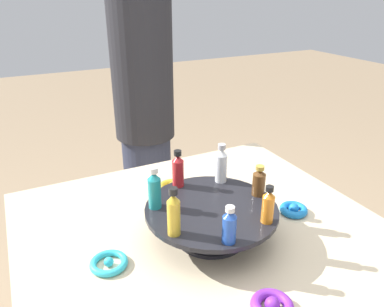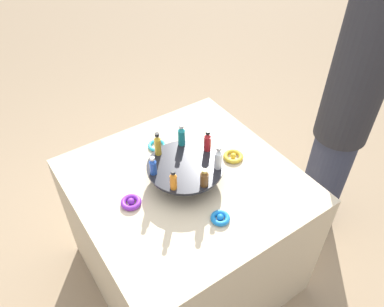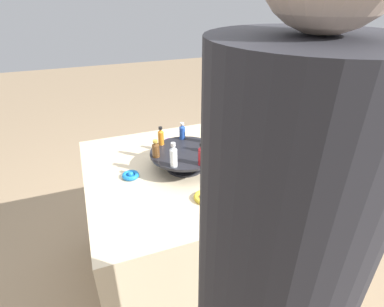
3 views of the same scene
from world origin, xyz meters
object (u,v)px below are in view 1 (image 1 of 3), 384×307
object	(u,v)px
ribbon_bow_purple	(272,306)
bottle_orange	(268,206)
bottle_clear	(221,165)
ribbon_bow_blue	(294,209)
bottle_red	(178,170)
ribbon_bow_gold	(172,187)
ribbon_bow_teal	(109,263)
bottle_blue	(229,226)
bottle_teal	(154,189)
bottle_gold	(174,213)
display_stand	(211,217)
bottle_brown	(260,182)
person_figure	(144,107)

from	to	relation	value
ribbon_bow_purple	bottle_orange	bearing A→B (deg)	58.72
bottle_clear	ribbon_bow_blue	distance (m)	0.25
bottle_red	ribbon_bow_gold	size ratio (longest dim) A/B	1.13
ribbon_bow_purple	ribbon_bow_teal	distance (m)	0.38
bottle_blue	bottle_orange	world-z (taller)	bottle_orange
bottle_teal	bottle_gold	distance (m)	0.12
bottle_red	bottle_teal	xyz separation A→B (m)	(-0.10, -0.08, 0.00)
display_stand	ribbon_bow_gold	world-z (taller)	display_stand
bottle_orange	ribbon_bow_gold	distance (m)	0.41
ribbon_bow_teal	ribbon_bow_blue	bearing A→B (deg)	-1.72
ribbon_bow_purple	ribbon_bow_blue	distance (m)	0.38
display_stand	bottle_brown	distance (m)	0.16
ribbon_bow_blue	person_figure	bearing A→B (deg)	97.96
bottle_red	bottle_blue	distance (m)	0.28
bottle_teal	person_figure	bearing A→B (deg)	72.10
bottle_brown	bottle_teal	distance (m)	0.28
bottle_brown	bottle_teal	world-z (taller)	bottle_teal
bottle_clear	ribbon_bow_purple	world-z (taller)	bottle_clear
bottle_red	ribbon_bow_purple	bearing A→B (deg)	-87.08
ribbon_bow_teal	display_stand	bearing A→B (deg)	-1.72
bottle_brown	bottle_red	world-z (taller)	bottle_red
display_stand	ribbon_bow_blue	xyz separation A→B (m)	(0.27, -0.01, -0.05)
bottle_gold	ribbon_bow_blue	distance (m)	0.43
bottle_teal	ribbon_bow_gold	size ratio (longest dim) A/B	1.17
bottle_clear	person_figure	distance (m)	0.80
display_stand	bottle_clear	distance (m)	0.17
bottle_brown	bottle_red	bearing A→B (deg)	140.28
bottle_teal	bottle_orange	size ratio (longest dim) A/B	1.17
bottle_gold	person_figure	distance (m)	1.00
bottle_brown	ribbon_bow_teal	xyz separation A→B (m)	(-0.41, 0.01, -0.12)
bottle_brown	bottle_orange	world-z (taller)	bottle_orange
ribbon_bow_gold	ribbon_bow_teal	size ratio (longest dim) A/B	1.06
bottle_blue	ribbon_bow_blue	xyz separation A→B (m)	(0.31, 0.13, -0.12)
ribbon_bow_purple	ribbon_bow_gold	world-z (taller)	ribbon_bow_purple
bottle_red	ribbon_bow_purple	size ratio (longest dim) A/B	1.21
bottle_orange	display_stand	bearing A→B (deg)	127.42
bottle_orange	bottle_brown	bearing A→B (deg)	63.13
display_stand	ribbon_bow_gold	bearing A→B (deg)	88.28
bottle_red	bottle_teal	distance (m)	0.12
ribbon_bow_blue	ribbon_bow_teal	xyz separation A→B (m)	(-0.54, 0.02, -0.00)
bottle_clear	bottle_orange	bearing A→B (deg)	-91.15
ribbon_bow_blue	person_figure	world-z (taller)	person_figure
bottle_clear	display_stand	bearing A→B (deg)	-129.72
ribbon_bow_purple	person_figure	world-z (taller)	person_figure
bottle_clear	bottle_red	distance (m)	0.12
ribbon_bow_gold	person_figure	size ratio (longest dim) A/B	0.06
bottle_red	ribbon_bow_teal	bearing A→B (deg)	-151.30
bottle_brown	bottle_clear	size ratio (longest dim) A/B	0.74
bottle_clear	bottle_teal	xyz separation A→B (m)	(-0.22, -0.05, -0.00)
bottle_red	bottle_orange	world-z (taller)	bottle_red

